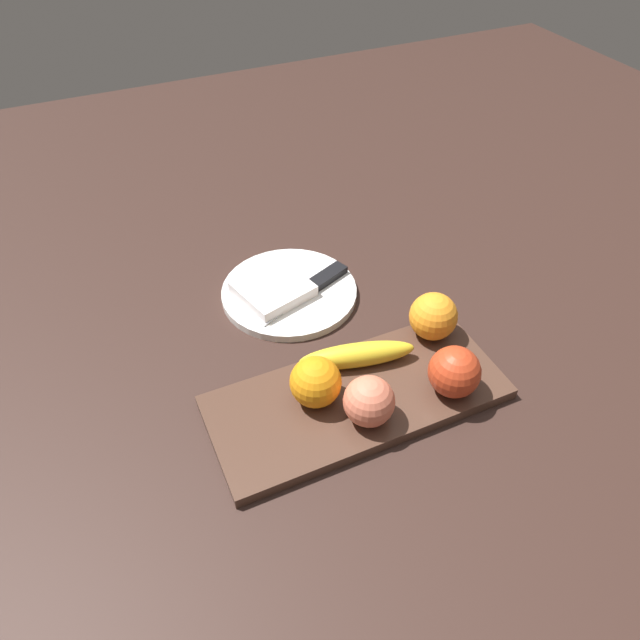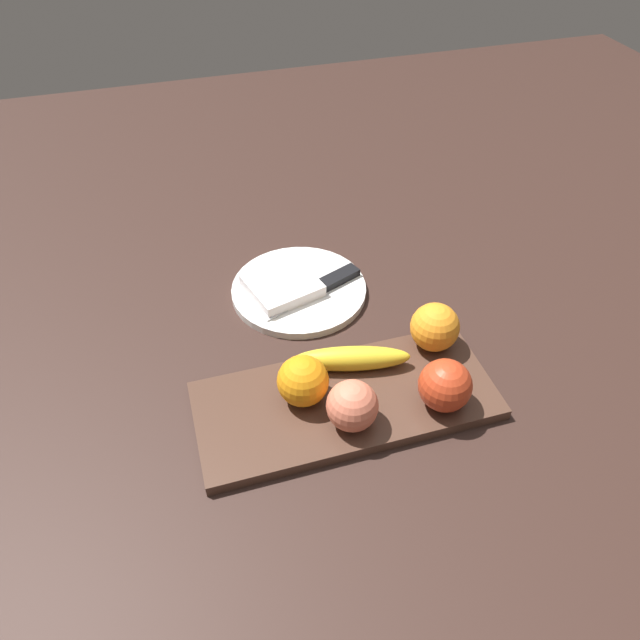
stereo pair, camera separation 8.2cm
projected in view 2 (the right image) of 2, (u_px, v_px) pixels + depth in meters
The scene contains 10 objects.
ground_plane at pixel (382, 412), 0.77m from camera, with size 2.40×2.40×0.00m, color #321F1A.
fruit_tray at pixel (346, 401), 0.77m from camera, with size 0.39×0.16×0.02m, color #4B3226.
apple at pixel (445, 385), 0.73m from camera, with size 0.07×0.07×0.07m, color red.
banana at pixel (351, 359), 0.79m from camera, with size 0.16×0.03×0.03m, color yellow.
orange_near_apple at pixel (303, 381), 0.74m from camera, with size 0.07×0.07×0.07m, color orange.
orange_near_banana at pixel (435, 327), 0.81m from camera, with size 0.07×0.07×0.07m, color orange.
peach at pixel (352, 406), 0.71m from camera, with size 0.06×0.06×0.06m, color #DF7356.
dinner_plate at pixel (299, 290), 0.93m from camera, with size 0.21×0.21×0.01m, color white.
folded_napkin at pixel (282, 285), 0.92m from camera, with size 0.10×0.10×0.02m, color white.
knife at pixel (326, 284), 0.93m from camera, with size 0.18×0.09×0.01m.
Camera 2 is at (0.21, 0.43, 0.61)m, focal length 33.01 mm.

